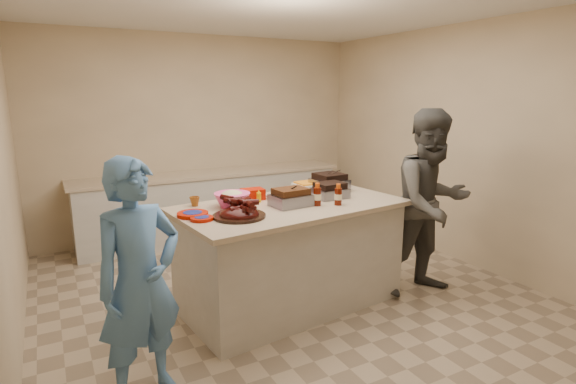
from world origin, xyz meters
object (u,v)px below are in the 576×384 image
roasting_pan (329,191)px  guest_gray (425,291)px  bbq_bottle_a (317,206)px  bbq_bottle_b (338,205)px  rib_platter (239,217)px  plastic_cup (195,206)px  coleslaw_bowl (232,207)px  mustard_bottle (259,202)px  island (291,303)px

roasting_pan → guest_gray: roasting_pan is taller
bbq_bottle_a → bbq_bottle_b: (0.17, -0.07, 0.00)m
rib_platter → plastic_cup: size_ratio=4.78×
bbq_bottle_a → coleslaw_bowl: bearing=155.5°
bbq_bottle_b → guest_gray: 1.37m
coleslaw_bowl → plastic_cup: bearing=145.1°
rib_platter → bbq_bottle_b: (0.92, -0.05, 0.00)m
bbq_bottle_a → mustard_bottle: bearing=138.0°
bbq_bottle_b → island: bearing=146.2°
roasting_pan → guest_gray: size_ratio=0.17×
island → bbq_bottle_a: size_ratio=10.01×
coleslaw_bowl → guest_gray: 2.13m
guest_gray → coleslaw_bowl: bearing=168.5°
mustard_bottle → guest_gray: bearing=-21.4°
roasting_pan → coleslaw_bowl: 1.12m
rib_platter → island: bearing=17.9°
rib_platter → coleslaw_bowl: 0.34m
rib_platter → roasting_pan: (1.18, 0.47, 0.00)m
roasting_pan → bbq_bottle_b: (-0.25, -0.52, 0.00)m
rib_platter → roasting_pan: 1.27m
rib_platter → mustard_bottle: (0.35, 0.38, 0.00)m
rib_platter → bbq_bottle_a: bbq_bottle_a is taller
bbq_bottle_a → plastic_cup: bearing=152.3°
plastic_cup → coleslaw_bowl: bearing=-34.9°
coleslaw_bowl → mustard_bottle: 0.28m
rib_platter → coleslaw_bowl: coleslaw_bowl is taller
bbq_bottle_a → mustard_bottle: (-0.40, 0.36, 0.00)m
roasting_pan → plastic_cup: bearing=174.9°
island → mustard_bottle: (-0.22, 0.20, 0.97)m
bbq_bottle_b → plastic_cup: size_ratio=2.14×
roasting_pan → guest_gray: (0.71, -0.69, -0.97)m
bbq_bottle_b → mustard_bottle: (-0.57, 0.43, 0.00)m
roasting_pan → guest_gray: bearing=-47.3°
rib_platter → plastic_cup: (-0.21, 0.52, 0.00)m
rib_platter → coleslaw_bowl: (0.07, 0.33, 0.00)m
coleslaw_bowl → rib_platter: bearing=-102.1°
roasting_pan → plastic_cup: roasting_pan is taller
coleslaw_bowl → bbq_bottle_a: bearing=-24.5°
plastic_cup → guest_gray: bearing=-19.6°
island → plastic_cup: plastic_cup is taller
bbq_bottle_a → guest_gray: bearing=-12.0°
roasting_pan → coleslaw_bowl: size_ratio=0.99×
coleslaw_bowl → guest_gray: (1.82, -0.55, -0.97)m
bbq_bottle_a → guest_gray: bbq_bottle_a is taller
island → rib_platter: size_ratio=4.77×
bbq_bottle_b → mustard_bottle: bearing=143.1°
guest_gray → bbq_bottle_b: bearing=175.3°
island → roasting_pan: 1.18m
mustard_bottle → guest_gray: mustard_bottle is taller
coleslaw_bowl → guest_gray: size_ratio=0.17×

